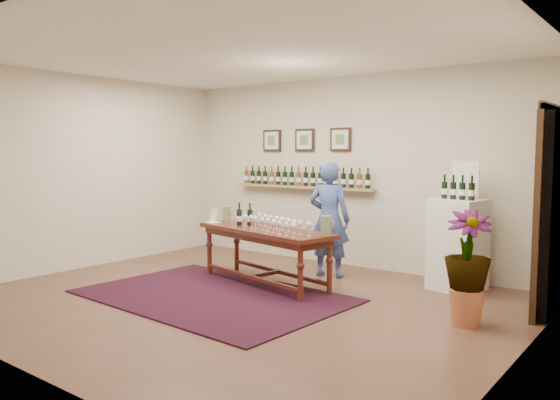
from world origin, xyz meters
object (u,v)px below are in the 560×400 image
Objects in this scene: display_pedestal at (458,245)px; potted_plant at (467,268)px; tasting_table at (265,237)px; person at (329,219)px.

display_pedestal is 1.15× the size of potted_plant.
potted_plant is (2.61, -0.08, -0.05)m from tasting_table.
display_pedestal is 1.69m from person.
person is (0.41, 0.88, 0.17)m from tasting_table.
potted_plant reaches higher than tasting_table.
person reaches higher than tasting_table.
person is (-1.64, -0.35, 0.23)m from display_pedestal.
potted_plant is 0.62× the size of person.
tasting_table is 2.19× the size of potted_plant.
potted_plant is 2.41m from person.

